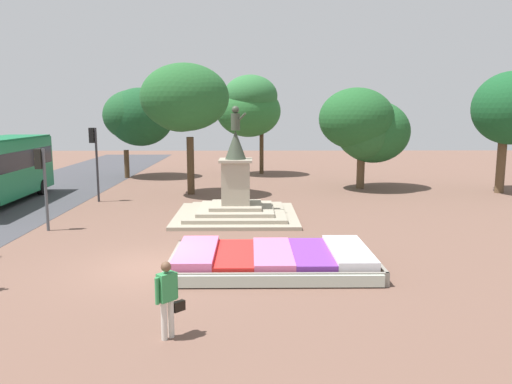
{
  "coord_description": "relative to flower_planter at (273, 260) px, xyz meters",
  "views": [
    {
      "loc": [
        3.06,
        -14.95,
        4.77
      ],
      "look_at": [
        3.28,
        4.6,
        1.64
      ],
      "focal_mm": 35.0,
      "sensor_mm": 36.0,
      "label": 1
    }
  ],
  "objects": [
    {
      "name": "park_tree_far_left",
      "position": [
        -4.51,
        13.91,
        5.27
      ],
      "size": [
        4.96,
        4.85,
        7.48
      ],
      "color": "#4C3823",
      "rests_on": "ground_plane"
    },
    {
      "name": "park_tree_far_right",
      "position": [
        -8.93,
        22.03,
        4.2
      ],
      "size": [
        5.12,
        4.85,
        6.53
      ],
      "color": "#4C3823",
      "rests_on": "ground_plane"
    },
    {
      "name": "pedestrian_with_handbag",
      "position": [
        -2.45,
        -4.78,
        0.68
      ],
      "size": [
        0.57,
        0.57,
        1.7
      ],
      "color": "beige",
      "rests_on": "ground_plane"
    },
    {
      "name": "statue_monument",
      "position": [
        -1.36,
        7.65,
        0.55
      ],
      "size": [
        5.52,
        5.52,
        5.05
      ],
      "color": "gray",
      "rests_on": "ground_plane"
    },
    {
      "name": "traffic_light_mid_block",
      "position": [
        -9.06,
        5.08,
        2.07
      ],
      "size": [
        0.41,
        0.3,
        3.34
      ],
      "color": "#4C5156",
      "rests_on": "ground_plane"
    },
    {
      "name": "traffic_light_far_corner",
      "position": [
        -8.98,
        11.74,
        2.49
      ],
      "size": [
        0.41,
        0.29,
        3.97
      ],
      "color": "#2D2D33",
      "rests_on": "ground_plane"
    },
    {
      "name": "park_tree_mid_canopy",
      "position": [
        14.4,
        14.31,
        4.67
      ],
      "size": [
        4.38,
        5.24,
        7.12
      ],
      "color": "brown",
      "rests_on": "ground_plane"
    },
    {
      "name": "park_tree_behind_statue",
      "position": [
        6.39,
        16.1,
        3.61
      ],
      "size": [
        5.79,
        4.99,
        6.26
      ],
      "color": "brown",
      "rests_on": "ground_plane"
    },
    {
      "name": "flower_planter",
      "position": [
        0.0,
        0.0,
        0.0
      ],
      "size": [
        6.3,
        3.7,
        0.63
      ],
      "color": "#38281C",
      "rests_on": "ground_plane"
    },
    {
      "name": "ground_plane",
      "position": [
        -3.76,
        0.12,
        -0.28
      ],
      "size": [
        95.61,
        95.61,
        0.0
      ],
      "primitive_type": "plane",
      "color": "brown"
    },
    {
      "name": "park_tree_street_side",
      "position": [
        -0.77,
        23.27,
        4.97
      ],
      "size": [
        4.89,
        4.45,
        7.54
      ],
      "color": "#4C3823",
      "rests_on": "ground_plane"
    }
  ]
}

